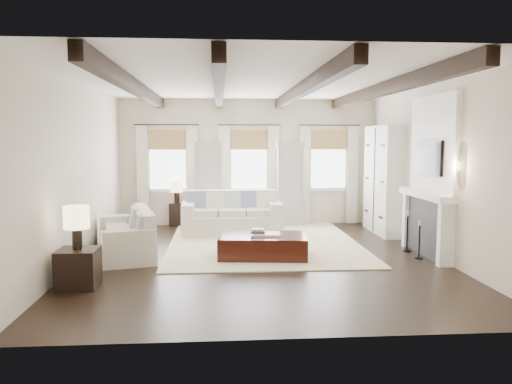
{
  "coord_description": "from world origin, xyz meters",
  "views": [
    {
      "loc": [
        -0.76,
        -8.99,
        2.18
      ],
      "look_at": [
        -0.03,
        0.79,
        1.15
      ],
      "focal_mm": 35.0,
      "sensor_mm": 36.0,
      "label": 1
    }
  ],
  "objects": [
    {
      "name": "ground",
      "position": [
        0.0,
        0.0,
        0.0
      ],
      "size": [
        7.5,
        7.5,
        0.0
      ],
      "primitive_type": "plane",
      "color": "black",
      "rests_on": "ground"
    },
    {
      "name": "area_rug",
      "position": [
        0.17,
        1.5,
        0.01
      ],
      "size": [
        3.93,
        4.97,
        0.02
      ],
      "primitive_type": "cube",
      "color": "beige",
      "rests_on": "ground"
    },
    {
      "name": "tray",
      "position": [
        0.11,
        0.05,
        0.44
      ],
      "size": [
        0.54,
        0.43,
        0.04
      ],
      "primitive_type": "cube",
      "rotation": [
        0.0,
        0.0,
        -0.1
      ],
      "color": "white",
      "rests_on": "ottoman"
    },
    {
      "name": "side_table_front",
      "position": [
        -2.85,
        -1.58,
        0.29
      ],
      "size": [
        0.57,
        0.57,
        0.57
      ],
      "primitive_type": "cube",
      "color": "black",
      "rests_on": "ground"
    },
    {
      "name": "candlestick_near",
      "position": [
        2.9,
        -0.23,
        0.29
      ],
      "size": [
        0.14,
        0.14,
        0.71
      ],
      "color": "black",
      "rests_on": "ground"
    },
    {
      "name": "lamp_front",
      "position": [
        -2.85,
        -1.58,
        1.01
      ],
      "size": [
        0.37,
        0.37,
        0.64
      ],
      "color": "black",
      "rests_on": "side_table_front"
    },
    {
      "name": "sofa_back",
      "position": [
        -0.47,
        2.58,
        0.4
      ],
      "size": [
        2.31,
        1.07,
        0.98
      ],
      "color": "silver",
      "rests_on": "ground"
    },
    {
      "name": "lamp_back",
      "position": [
        -1.84,
        3.73,
        0.97
      ],
      "size": [
        0.34,
        0.34,
        0.59
      ],
      "color": "black",
      "rests_on": "side_table_back"
    },
    {
      "name": "side_table_back",
      "position": [
        -1.84,
        3.73,
        0.29
      ],
      "size": [
        0.38,
        0.38,
        0.57
      ],
      "primitive_type": "cube",
      "color": "black",
      "rests_on": "ground"
    },
    {
      "name": "book_lower",
      "position": [
        -0.05,
        0.06,
        0.48
      ],
      "size": [
        0.28,
        0.23,
        0.04
      ],
      "primitive_type": "cube",
      "rotation": [
        0.0,
        0.0,
        -0.1
      ],
      "color": "#262628",
      "rests_on": "tray"
    },
    {
      "name": "ottoman",
      "position": [
        0.04,
        0.09,
        0.21
      ],
      "size": [
        1.7,
        1.16,
        0.42
      ],
      "primitive_type": "cube",
      "rotation": [
        0.0,
        0.0,
        -0.1
      ],
      "color": "black",
      "rests_on": "ground"
    },
    {
      "name": "sofa_left",
      "position": [
        -2.46,
        0.43,
        0.36
      ],
      "size": [
        1.4,
        2.2,
        0.87
      ],
      "color": "silver",
      "rests_on": "ground"
    },
    {
      "name": "book_upper",
      "position": [
        -0.04,
        0.14,
        0.52
      ],
      "size": [
        0.24,
        0.19,
        0.03
      ],
      "primitive_type": "cube",
      "rotation": [
        0.0,
        0.0,
        -0.1
      ],
      "color": "beige",
      "rests_on": "book_lower"
    },
    {
      "name": "candlestick_far",
      "position": [
        2.9,
        0.37,
        0.33
      ],
      "size": [
        0.16,
        0.16,
        0.81
      ],
      "color": "black",
      "rests_on": "ground"
    },
    {
      "name": "room_shell",
      "position": [
        0.75,
        0.9,
        1.89
      ],
      "size": [
        6.54,
        7.54,
        3.22
      ],
      "color": "beige",
      "rests_on": "ground"
    }
  ]
}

